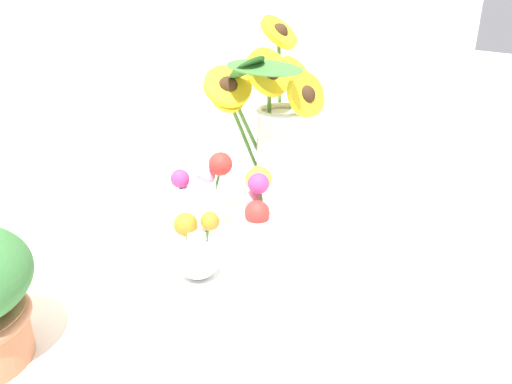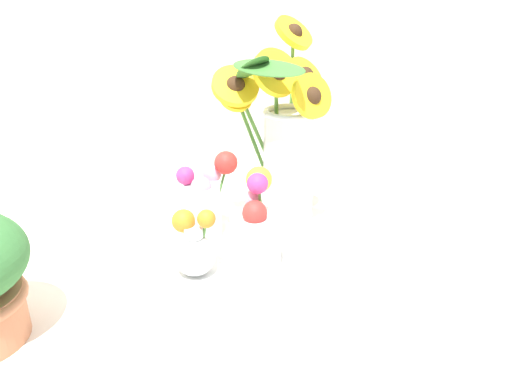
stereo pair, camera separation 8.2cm
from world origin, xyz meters
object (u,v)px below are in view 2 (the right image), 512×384
object	(u,v)px
serving_tray	(256,263)
vase_small_back	(205,200)
vase_bulb_right	(194,246)
vase_small_center	(256,230)
mason_jar_sunflowers	(285,145)

from	to	relation	value
serving_tray	vase_small_back	size ratio (longest dim) A/B	2.95
vase_small_back	serving_tray	bearing A→B (deg)	-74.32
serving_tray	vase_bulb_right	bearing A→B (deg)	170.08
vase_small_center	vase_bulb_right	distance (m)	0.11
vase_small_center	mason_jar_sunflowers	bearing A→B (deg)	33.93
serving_tray	vase_small_back	world-z (taller)	vase_small_back
serving_tray	vase_small_center	size ratio (longest dim) A/B	2.91
mason_jar_sunflowers	vase_bulb_right	distance (m)	0.26
vase_bulb_right	vase_small_back	world-z (taller)	vase_small_back
mason_jar_sunflowers	vase_small_back	size ratio (longest dim) A/B	2.37
mason_jar_sunflowers	vase_small_back	bearing A→B (deg)	160.79
mason_jar_sunflowers	vase_small_center	bearing A→B (deg)	-146.07
mason_jar_sunflowers	vase_bulb_right	size ratio (longest dim) A/B	3.34
mason_jar_sunflowers	vase_bulb_right	xyz separation A→B (m)	(-0.22, -0.04, -0.12)
mason_jar_sunflowers	vase_small_center	xyz separation A→B (m)	(-0.13, -0.09, -0.10)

